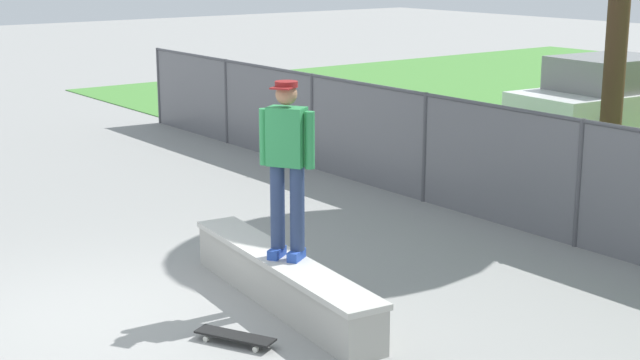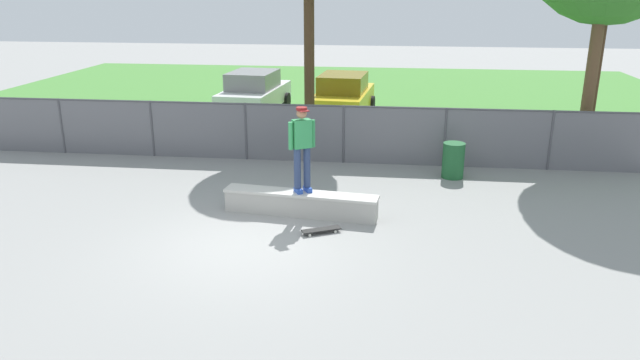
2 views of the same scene
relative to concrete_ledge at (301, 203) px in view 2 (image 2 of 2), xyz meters
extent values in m
plane|color=gray|center=(-0.81, -1.70, -0.26)|extent=(80.00, 80.00, 0.00)
cube|color=#478438|center=(-0.81, 14.38, -0.25)|extent=(31.37, 20.00, 0.02)
cube|color=#A8A59E|center=(0.00, 0.00, -0.03)|extent=(3.35, 0.83, 0.46)
cube|color=beige|center=(0.00, 0.00, 0.23)|extent=(3.40, 0.88, 0.06)
cube|color=#2647A5|center=(0.15, 0.08, 0.31)|extent=(0.23, 0.28, 0.10)
cube|color=#2647A5|center=(-0.04, -0.04, 0.31)|extent=(0.23, 0.28, 0.10)
cylinder|color=navy|center=(0.13, 0.10, 0.80)|extent=(0.15, 0.15, 0.88)
cylinder|color=navy|center=(-0.06, -0.01, 0.80)|extent=(0.15, 0.15, 0.88)
cube|color=#2D8C4C|center=(0.04, 0.05, 1.54)|extent=(0.44, 0.39, 0.60)
cylinder|color=#2D8C4C|center=(0.25, 0.18, 1.52)|extent=(0.10, 0.10, 0.58)
cylinder|color=#2D8C4C|center=(-0.18, -0.08, 1.52)|extent=(0.10, 0.10, 0.58)
sphere|color=#9E7051|center=(0.04, 0.05, 1.97)|extent=(0.22, 0.22, 0.22)
cylinder|color=maroon|center=(0.04, 0.05, 2.07)|extent=(0.23, 0.23, 0.06)
cube|color=maroon|center=(0.10, -0.06, 2.04)|extent=(0.23, 0.21, 0.02)
cube|color=black|center=(0.57, -0.94, -0.18)|extent=(0.81, 0.54, 0.02)
cube|color=#B2B2B7|center=(0.32, -1.06, -0.20)|extent=(0.12, 0.15, 0.02)
cube|color=#B2B2B7|center=(0.81, -0.82, -0.20)|extent=(0.12, 0.15, 0.02)
cylinder|color=silver|center=(0.28, -0.99, -0.23)|extent=(0.06, 0.05, 0.05)
cylinder|color=silver|center=(0.36, -1.14, -0.23)|extent=(0.06, 0.05, 0.05)
cylinder|color=silver|center=(0.77, -0.74, -0.23)|extent=(0.06, 0.05, 0.05)
cylinder|color=silver|center=(0.85, -0.90, -0.23)|extent=(0.06, 0.05, 0.05)
cylinder|color=#4C4C51|center=(-7.73, 4.08, 0.55)|extent=(0.07, 0.07, 1.63)
cylinder|color=#4C4C51|center=(-4.96, 4.08, 0.55)|extent=(0.07, 0.07, 1.63)
cylinder|color=#4C4C51|center=(-2.19, 4.08, 0.55)|extent=(0.07, 0.07, 1.63)
cylinder|color=#4C4C51|center=(0.58, 4.08, 0.55)|extent=(0.07, 0.07, 1.63)
cylinder|color=#4C4C51|center=(3.34, 4.08, 0.55)|extent=(0.07, 0.07, 1.63)
cylinder|color=#4C4C51|center=(6.11, 4.08, 0.55)|extent=(0.07, 0.07, 1.63)
cylinder|color=#4C4C51|center=(-0.81, 4.08, 1.34)|extent=(19.37, 0.05, 0.05)
cube|color=slate|center=(-0.81, 4.08, 0.55)|extent=(19.37, 0.01, 1.63)
cylinder|color=#47301E|center=(-0.71, 6.45, 2.27)|extent=(0.32, 0.32, 5.06)
cylinder|color=brown|center=(7.18, 4.94, 2.02)|extent=(0.32, 0.32, 4.57)
cylinder|color=#47301E|center=(7.35, 5.27, 1.87)|extent=(0.32, 0.32, 4.26)
cube|color=silver|center=(-3.37, 10.25, 0.41)|extent=(2.14, 4.33, 0.70)
cube|color=gray|center=(-3.39, 10.10, 1.08)|extent=(1.77, 2.23, 0.64)
cylinder|color=black|center=(-4.16, 11.62, 0.06)|extent=(0.27, 0.66, 0.64)
cylinder|color=black|center=(-2.37, 11.48, 0.06)|extent=(0.27, 0.66, 0.64)
cylinder|color=black|center=(-4.38, 9.03, 0.06)|extent=(0.27, 0.66, 0.64)
cylinder|color=black|center=(-2.58, 8.88, 0.06)|extent=(0.27, 0.66, 0.64)
cube|color=gold|center=(0.07, 9.95, 0.41)|extent=(2.14, 4.33, 0.70)
cube|color=#776413|center=(0.06, 9.80, 1.08)|extent=(1.77, 2.23, 0.64)
cylinder|color=black|center=(-0.72, 11.33, 0.06)|extent=(0.27, 0.66, 0.64)
cylinder|color=black|center=(1.08, 11.18, 0.06)|extent=(0.27, 0.66, 0.64)
cylinder|color=black|center=(-0.93, 8.73, 0.06)|extent=(0.27, 0.66, 0.64)
cylinder|color=black|center=(0.86, 8.58, 0.06)|extent=(0.27, 0.66, 0.64)
cylinder|color=#1E592D|center=(3.50, 3.08, 0.20)|extent=(0.56, 0.56, 0.92)
camera|label=1|loc=(7.62, -5.28, 3.33)|focal=52.63mm
camera|label=2|loc=(1.88, -11.77, 4.47)|focal=33.09mm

